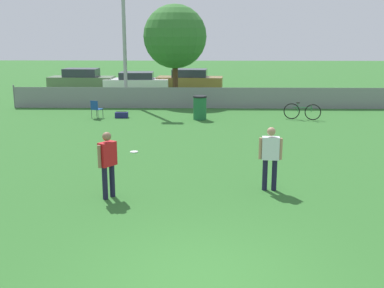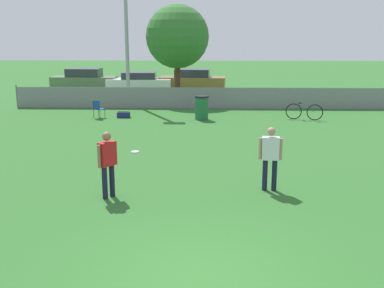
{
  "view_description": "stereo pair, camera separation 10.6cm",
  "coord_description": "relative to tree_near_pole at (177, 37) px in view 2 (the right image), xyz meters",
  "views": [
    {
      "loc": [
        -0.0,
        -7.21,
        3.98
      ],
      "look_at": [
        -0.27,
        5.26,
        1.05
      ],
      "focal_mm": 45.0,
      "sensor_mm": 36.0,
      "label": 1
    },
    {
      "loc": [
        0.1,
        -7.21,
        3.98
      ],
      "look_at": [
        -0.27,
        5.26,
        1.05
      ],
      "focal_mm": 45.0,
      "sensor_mm": 36.0,
      "label": 2
    }
  ],
  "objects": [
    {
      "name": "player_receiver_white",
      "position": [
        3.3,
        -16.07,
        -2.72
      ],
      "size": [
        0.59,
        0.25,
        1.65
      ],
      "rotation": [
        0.0,
        0.0,
        -0.08
      ],
      "color": "#191933",
      "rests_on": "ground_plane"
    },
    {
      "name": "tree_near_pole",
      "position": [
        0.0,
        0.0,
        0.0
      ],
      "size": [
        3.6,
        3.6,
        5.48
      ],
      "color": "#4C331E",
      "rests_on": "ground_plane"
    },
    {
      "name": "fence_backline",
      "position": [
        1.58,
        -2.66,
        -3.12
      ],
      "size": [
        20.08,
        0.07,
        1.21
      ],
      "color": "gray",
      "rests_on": "ground_plane"
    },
    {
      "name": "parked_car_olive",
      "position": [
        -6.75,
        5.17,
        -2.96
      ],
      "size": [
        4.45,
        1.85,
        1.49
      ],
      "rotation": [
        0.0,
        0.0,
        -0.04
      ],
      "color": "black",
      "rests_on": "ground_plane"
    },
    {
      "name": "ground_plane",
      "position": [
        1.58,
        -20.66,
        -3.67
      ],
      "size": [
        120.0,
        120.0,
        0.0
      ],
      "primitive_type": "plane",
      "color": "#2D6628"
    },
    {
      "name": "trash_bin",
      "position": [
        1.46,
        -5.96,
        -3.12
      ],
      "size": [
        0.63,
        0.63,
        1.1
      ],
      "color": "#1E6638",
      "rests_on": "ground_plane"
    },
    {
      "name": "bicycle_sideline",
      "position": [
        6.17,
        -5.91,
        -3.29
      ],
      "size": [
        1.65,
        0.55,
        0.79
      ],
      "rotation": [
        0.0,
        0.0,
        -0.26
      ],
      "color": "black",
      "rests_on": "ground_plane"
    },
    {
      "name": "parked_car_white",
      "position": [
        -2.9,
        4.84,
        -3.03
      ],
      "size": [
        4.38,
        1.9,
        1.28
      ],
      "rotation": [
        0.0,
        0.0,
        0.03
      ],
      "color": "black",
      "rests_on": "ground_plane"
    },
    {
      "name": "gear_bag_sideline",
      "position": [
        -2.23,
        -5.59,
        -3.54
      ],
      "size": [
        0.58,
        0.32,
        0.29
      ],
      "color": "navy",
      "rests_on": "ground_plane"
    },
    {
      "name": "parked_car_tan",
      "position": [
        0.7,
        5.35,
        -2.97
      ],
      "size": [
        4.61,
        2.02,
        1.45
      ],
      "rotation": [
        0.0,
        0.0,
        -0.08
      ],
      "color": "black",
      "rests_on": "ground_plane"
    },
    {
      "name": "frisbee_disc",
      "position": [
        -0.72,
        -12.19,
        -3.66
      ],
      "size": [
        0.27,
        0.27,
        0.03
      ],
      "color": "white",
      "rests_on": "ground_plane"
    },
    {
      "name": "player_thrower_red",
      "position": [
        -0.7,
        -16.74,
        -2.72
      ],
      "size": [
        0.43,
        0.49,
        1.65
      ],
      "rotation": [
        0.0,
        0.0,
        0.94
      ],
      "color": "#191933",
      "rests_on": "ground_plane"
    },
    {
      "name": "folding_chair_sideline",
      "position": [
        -3.39,
        -5.79,
        -3.18
      ],
      "size": [
        0.56,
        0.56,
        0.84
      ],
      "rotation": [
        0.0,
        0.0,
        2.69
      ],
      "color": "#333338",
      "rests_on": "ground_plane"
    }
  ]
}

